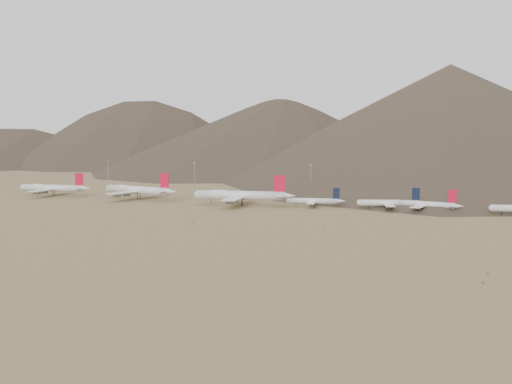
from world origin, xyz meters
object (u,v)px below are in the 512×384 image
(widebody_centre, at_px, (138,190))
(widebody_east, at_px, (241,195))
(widebody_west, at_px, (53,188))
(narrowbody_a, at_px, (315,201))
(control_tower, at_px, (297,188))
(narrowbody_b, at_px, (390,203))

(widebody_centre, height_order, widebody_east, widebody_east)
(widebody_west, height_order, narrowbody_a, widebody_west)
(control_tower, bearing_deg, narrowbody_a, -67.96)
(widebody_west, bearing_deg, widebody_east, -10.82)
(widebody_east, xyz_separation_m, narrowbody_a, (50.86, 8.46, -3.08))
(widebody_east, distance_m, narrowbody_a, 51.65)
(widebody_east, height_order, control_tower, widebody_east)
(control_tower, bearing_deg, widebody_centre, -141.73)
(widebody_west, relative_size, control_tower, 5.34)
(widebody_centre, xyz_separation_m, control_tower, (104.95, 82.80, -1.98))
(widebody_east, relative_size, narrowbody_b, 1.64)
(narrowbody_a, bearing_deg, narrowbody_b, -7.78)
(widebody_west, distance_m, widebody_centre, 80.16)
(narrowbody_a, bearing_deg, widebody_west, 170.38)
(widebody_east, bearing_deg, control_tower, 74.95)
(narrowbody_b, bearing_deg, widebody_centre, 165.31)
(narrowbody_a, bearing_deg, widebody_east, -178.21)
(narrowbody_a, relative_size, control_tower, 3.39)
(widebody_centre, bearing_deg, widebody_west, -168.31)
(widebody_west, relative_size, narrowbody_a, 1.58)
(narrowbody_b, relative_size, control_tower, 3.69)
(widebody_west, distance_m, narrowbody_b, 271.74)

